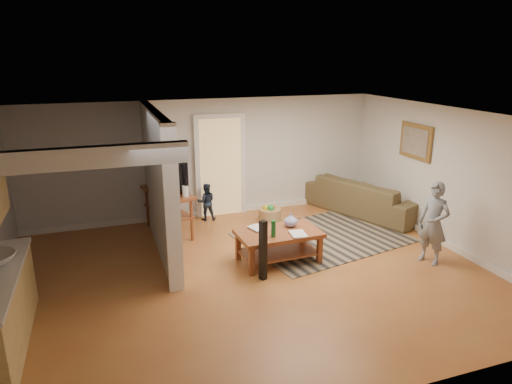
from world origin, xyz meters
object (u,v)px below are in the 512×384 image
coffee_table (279,238)px  tv_console (168,195)px  sofa (364,213)px  toddler (207,219)px  toy_basket (270,215)px  child (429,262)px  speaker_right (163,202)px  speaker_left (263,251)px

coffee_table → tv_console: 2.45m
sofa → coffee_table: (-2.68, -1.65, 0.42)m
coffee_table → toddler: bearing=106.6°
sofa → toy_basket: toy_basket is taller
sofa → toy_basket: size_ratio=5.57×
coffee_table → child: bearing=-20.3°
toy_basket → toddler: (-1.20, 0.61, -0.17)m
coffee_table → speaker_right: bearing=125.8°
toy_basket → speaker_right: bearing=167.2°
coffee_table → child: coffee_table is taller
tv_console → toddler: bearing=12.4°
coffee_table → toy_basket: 1.84m
speaker_left → coffee_table: bearing=25.8°
toy_basket → toddler: 1.35m
tv_console → speaker_right: tv_console is taller
toy_basket → child: (1.89, -2.64, -0.17)m
coffee_table → speaker_left: size_ratio=1.46×
tv_console → speaker_right: 0.46m
speaker_left → speaker_right: speaker_right is taller
tv_console → speaker_left: 2.64m
tv_console → toy_basket: (2.04, -0.10, -0.61)m
speaker_left → toy_basket: 2.51m
sofa → toddler: toddler is taller
speaker_right → toy_basket: bearing=-1.4°
tv_console → toddler: tv_console is taller
speaker_left → toddler: size_ratio=1.22×
tv_console → toy_basket: 2.14m
speaker_left → toy_basket: (0.98, 2.29, -0.31)m
toy_basket → toddler: bearing=153.2°
tv_console → speaker_left: (1.07, -2.40, -0.30)m
toddler → sofa: bearing=178.6°
sofa → toddler: (-3.39, 0.71, 0.00)m
sofa → speaker_left: speaker_left is taller
child → toddler: bearing=-159.9°
tv_console → speaker_left: bearing=-84.3°
sofa → speaker_right: speaker_right is taller
coffee_table → child: (2.38, -0.88, -0.42)m
speaker_right → tv_console: bearing=-68.6°
child → speaker_left: bearing=-120.3°
speaker_left → speaker_right: (-1.13, 2.78, 0.04)m
sofa → child: bearing=150.7°
toy_basket → child: bearing=-54.4°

